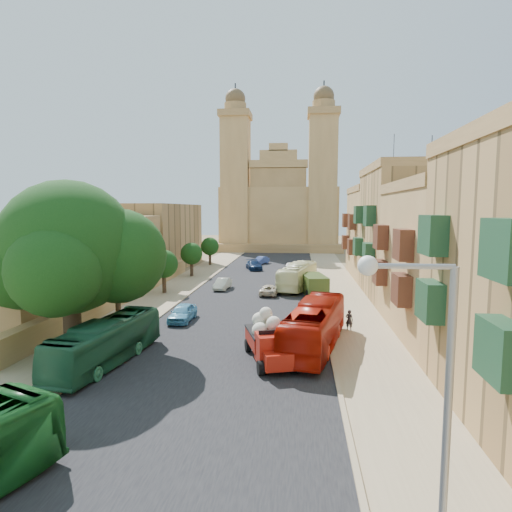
% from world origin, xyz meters
% --- Properties ---
extents(ground, '(260.00, 260.00, 0.00)m').
position_xyz_m(ground, '(0.00, 0.00, 0.00)').
color(ground, brown).
extents(road_surface, '(14.00, 140.00, 0.01)m').
position_xyz_m(road_surface, '(0.00, 30.00, 0.01)').
color(road_surface, black).
rests_on(road_surface, ground).
extents(sidewalk_east, '(5.00, 140.00, 0.01)m').
position_xyz_m(sidewalk_east, '(9.50, 30.00, 0.01)').
color(sidewalk_east, tan).
rests_on(sidewalk_east, ground).
extents(sidewalk_west, '(5.00, 140.00, 0.01)m').
position_xyz_m(sidewalk_west, '(-9.50, 30.00, 0.01)').
color(sidewalk_west, tan).
rests_on(sidewalk_west, ground).
extents(kerb_east, '(0.25, 140.00, 0.12)m').
position_xyz_m(kerb_east, '(7.00, 30.00, 0.06)').
color(kerb_east, tan).
rests_on(kerb_east, ground).
extents(kerb_west, '(0.25, 140.00, 0.12)m').
position_xyz_m(kerb_west, '(-7.00, 30.00, 0.06)').
color(kerb_west, tan).
rests_on(kerb_west, ground).
extents(townhouse_b, '(9.00, 14.00, 14.90)m').
position_xyz_m(townhouse_b, '(15.95, 11.00, 5.66)').
color(townhouse_b, '#AA814C').
rests_on(townhouse_b, ground).
extents(townhouse_c, '(9.00, 14.00, 17.40)m').
position_xyz_m(townhouse_c, '(15.95, 25.00, 6.91)').
color(townhouse_c, tan).
rests_on(townhouse_c, ground).
extents(townhouse_d, '(9.00, 14.00, 15.90)m').
position_xyz_m(townhouse_d, '(15.95, 39.00, 6.16)').
color(townhouse_d, '#AA814C').
rests_on(townhouse_d, ground).
extents(west_wall, '(1.00, 40.00, 1.80)m').
position_xyz_m(west_wall, '(-12.50, 20.00, 0.90)').
color(west_wall, '#AA814C').
rests_on(west_wall, ground).
extents(west_building_low, '(10.00, 28.00, 8.40)m').
position_xyz_m(west_building_low, '(-18.00, 18.00, 4.20)').
color(west_building_low, olive).
rests_on(west_building_low, ground).
extents(west_building_mid, '(10.00, 22.00, 10.00)m').
position_xyz_m(west_building_mid, '(-18.00, 44.00, 5.00)').
color(west_building_mid, tan).
rests_on(west_building_mid, ground).
extents(church, '(28.00, 22.50, 36.30)m').
position_xyz_m(church, '(-0.00, 78.61, 9.52)').
color(church, '#AA814C').
rests_on(church, ground).
extents(ficus_tree, '(11.05, 10.17, 11.05)m').
position_xyz_m(ficus_tree, '(-9.40, 4.01, 6.53)').
color(ficus_tree, '#34251A').
rests_on(ficus_tree, ground).
extents(street_tree_a, '(3.18, 3.18, 4.89)m').
position_xyz_m(street_tree_a, '(-10.00, 12.00, 3.27)').
color(street_tree_a, '#34251A').
rests_on(street_tree_a, ground).
extents(street_tree_b, '(3.11, 3.11, 4.78)m').
position_xyz_m(street_tree_b, '(-10.00, 24.00, 3.20)').
color(street_tree_b, '#34251A').
rests_on(street_tree_b, ground).
extents(street_tree_c, '(3.01, 3.01, 4.63)m').
position_xyz_m(street_tree_c, '(-10.00, 36.00, 3.10)').
color(street_tree_c, '#34251A').
rests_on(street_tree_c, ground).
extents(street_tree_d, '(2.99, 2.99, 4.60)m').
position_xyz_m(street_tree_d, '(-10.00, 48.00, 3.07)').
color(street_tree_d, '#34251A').
rests_on(street_tree_d, ground).
extents(streetlamp, '(2.11, 0.44, 8.22)m').
position_xyz_m(streetlamp, '(7.72, -12.00, 5.20)').
color(streetlamp, gray).
rests_on(streetlamp, ground).
extents(red_truck, '(3.52, 5.76, 3.18)m').
position_xyz_m(red_truck, '(3.11, 3.77, 1.40)').
color(red_truck, '#A1190C').
rests_on(red_truck, ground).
extents(olive_pickup, '(3.14, 5.43, 2.11)m').
position_xyz_m(olive_pickup, '(6.44, 24.96, 1.03)').
color(olive_pickup, '#354A1B').
rests_on(olive_pickup, ground).
extents(bus_green_north, '(3.46, 9.82, 2.68)m').
position_xyz_m(bus_green_north, '(-6.50, 2.42, 1.34)').
color(bus_green_north, '#205B39').
rests_on(bus_green_north, ground).
extents(bus_red_east, '(4.84, 11.29, 3.06)m').
position_xyz_m(bus_red_east, '(5.96, 6.59, 1.53)').
color(bus_red_east, '#A81406').
rests_on(bus_red_east, ground).
extents(bus_cream_east, '(4.77, 10.71, 2.91)m').
position_xyz_m(bus_cream_east, '(4.68, 28.31, 1.45)').
color(bus_cream_east, '#FFFCC5').
rests_on(bus_cream_east, ground).
extents(car_blue_a, '(1.76, 4.18, 1.41)m').
position_xyz_m(car_blue_a, '(-4.68, 12.45, 0.71)').
color(car_blue_a, '#52A5CE').
rests_on(car_blue_a, ground).
extents(car_white_a, '(1.65, 3.93, 1.26)m').
position_xyz_m(car_white_a, '(-3.97, 26.69, 0.63)').
color(car_white_a, beige).
rests_on(car_white_a, ground).
extents(car_cream, '(2.00, 4.04, 1.10)m').
position_xyz_m(car_cream, '(1.64, 24.10, 0.55)').
color(car_cream, beige).
rests_on(car_cream, ground).
extents(car_dkblue, '(3.30, 5.26, 1.42)m').
position_xyz_m(car_dkblue, '(-2.12, 43.19, 0.71)').
color(car_dkblue, '#0E2349').
rests_on(car_dkblue, ground).
extents(car_white_b, '(2.08, 3.66, 1.17)m').
position_xyz_m(car_white_b, '(3.49, 43.89, 0.59)').
color(car_white_b, white).
rests_on(car_white_b, ground).
extents(car_blue_b, '(2.72, 4.02, 1.25)m').
position_xyz_m(car_blue_b, '(-1.68, 50.07, 0.63)').
color(car_blue_b, '#374D94').
rests_on(car_blue_b, ground).
extents(pedestrian_a, '(0.68, 0.57, 1.60)m').
position_xyz_m(pedestrian_a, '(8.72, 11.13, 0.80)').
color(pedestrian_a, black).
rests_on(pedestrian_a, ground).
extents(pedestrian_c, '(0.45, 0.94, 1.55)m').
position_xyz_m(pedestrian_c, '(7.50, 17.07, 0.77)').
color(pedestrian_c, '#2B2B2E').
rests_on(pedestrian_c, ground).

